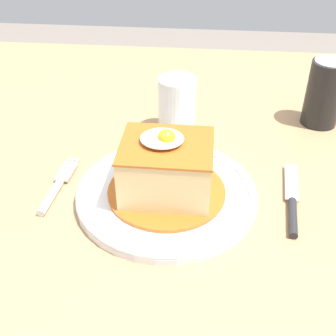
{
  "coord_description": "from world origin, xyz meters",
  "views": [
    {
      "loc": [
        0.02,
        -0.62,
        1.15
      ],
      "look_at": [
        -0.03,
        -0.11,
        0.78
      ],
      "focal_mm": 45.65,
      "sensor_mm": 36.0,
      "label": 1
    }
  ],
  "objects": [
    {
      "name": "sandwich_meal",
      "position": [
        -0.03,
        -0.13,
        0.8
      ],
      "size": [
        0.17,
        0.17,
        0.11
      ],
      "color": "#B75B1E",
      "rests_on": "main_plate"
    },
    {
      "name": "soda_can",
      "position": [
        0.24,
        0.12,
        0.81
      ],
      "size": [
        0.07,
        0.07,
        0.12
      ],
      "color": "black",
      "rests_on": "dining_table"
    },
    {
      "name": "knife",
      "position": [
        0.15,
        -0.14,
        0.75
      ],
      "size": [
        0.03,
        0.17,
        0.01
      ],
      "color": "#262628",
      "rests_on": "dining_table"
    },
    {
      "name": "main_plate",
      "position": [
        -0.03,
        -0.13,
        0.75
      ],
      "size": [
        0.27,
        0.27,
        0.02
      ],
      "color": "white",
      "rests_on": "dining_table"
    },
    {
      "name": "fork",
      "position": [
        -0.2,
        -0.14,
        0.75
      ],
      "size": [
        0.03,
        0.14,
        0.01
      ],
      "color": "silver",
      "rests_on": "dining_table"
    },
    {
      "name": "dining_table",
      "position": [
        0.0,
        0.0,
        0.64
      ],
      "size": [
        1.15,
        0.99,
        0.74
      ],
      "color": "#A87F56",
      "rests_on": "ground_plane"
    },
    {
      "name": "drinking_glass",
      "position": [
        -0.03,
        0.06,
        0.79
      ],
      "size": [
        0.07,
        0.07,
        0.1
      ],
      "color": "gold",
      "rests_on": "dining_table"
    }
  ]
}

